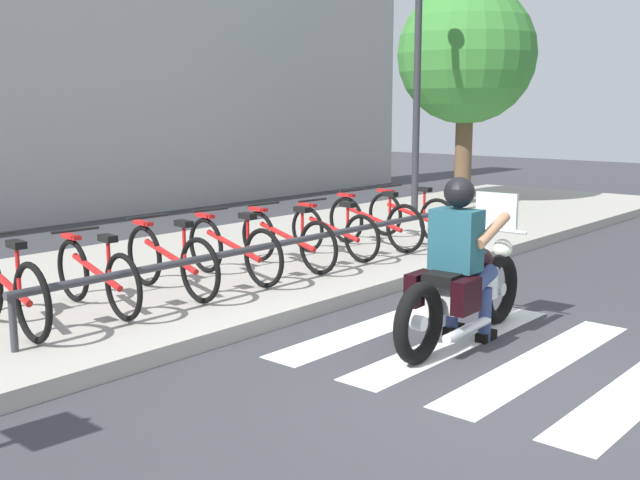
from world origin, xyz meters
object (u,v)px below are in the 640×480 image
object	(u,v)px
rider	(460,249)
bicycle_5	(333,231)
bicycle_2	(170,260)
tree_near_rack	(467,55)
bicycle_6	(374,222)
street_lamp	(417,67)
bicycle_3	(233,249)
bicycle_0	(8,289)
bike_rack	(297,242)
bicycle_7	(410,216)
bicycle_4	(287,239)
bicycle_1	(97,275)
motorcycle	(464,289)

from	to	relation	value
rider	bicycle_5	world-z (taller)	rider
rider	bicycle_2	world-z (taller)	rider
rider	tree_near_rack	xyz separation A→B (m)	(7.63, 4.47, 2.17)
bicycle_6	street_lamp	xyz separation A→B (m)	(2.85, 1.27, 2.19)
rider	street_lamp	xyz separation A→B (m)	(5.35, 4.07, 1.85)
bicycle_3	street_lamp	bearing A→B (deg)	13.23
bicycle_0	bike_rack	size ratio (longest dim) A/B	0.25
bicycle_2	tree_near_rack	xyz separation A→B (m)	(8.53, 1.67, 2.50)
rider	bicycle_0	size ratio (longest dim) A/B	0.89
bicycle_3	bicycle_5	xyz separation A→B (m)	(1.71, 0.00, -0.02)
bike_rack	street_lamp	world-z (taller)	street_lamp
bicycle_3	bicycle_0	bearing A→B (deg)	-179.98
bicycle_2	street_lamp	world-z (taller)	street_lamp
bicycle_3	bicycle_7	bearing A→B (deg)	-0.01
rider	bike_rack	bearing A→B (deg)	80.52
bicycle_4	bicycle_6	distance (m)	1.71
bicycle_0	bicycle_1	world-z (taller)	bicycle_0
rider	bicycle_0	xyz separation A→B (m)	(-2.61, 2.80, -0.32)
motorcycle	bicycle_3	xyz separation A→B (m)	(-0.13, 2.80, 0.03)
bicycle_0	bicycle_6	world-z (taller)	bicycle_0
rider	bicycle_2	bearing A→B (deg)	107.90
rider	bicycle_0	distance (m)	3.84
bicycle_0	bicycle_4	world-z (taller)	bicycle_0
rider	bicycle_3	distance (m)	2.82
bike_rack	bicycle_5	bearing A→B (deg)	23.43
bicycle_2	bike_rack	world-z (taller)	bicycle_2
bicycle_1	bicycle_4	size ratio (longest dim) A/B	0.94
bicycle_7	motorcycle	bearing A→B (deg)	-139.57
bicycle_3	rider	bearing A→B (deg)	-88.95
motorcycle	tree_near_rack	distance (m)	9.14
bicycle_0	bike_rack	distance (m)	3.04
bicycle_4	bicycle_3	bearing A→B (deg)	-179.97
motorcycle	rider	size ratio (longest dim) A/B	1.47
bicycle_2	bicycle_6	distance (m)	3.41
motorcycle	bicycle_4	bearing A→B (deg)	75.47
motorcycle	bicycle_4	distance (m)	2.89
bicycle_2	bicycle_7	size ratio (longest dim) A/B	1.04
bicycle_1	bicycle_2	xyz separation A→B (m)	(0.85, -0.00, 0.01)
bicycle_0	street_lamp	xyz separation A→B (m)	(7.97, 1.27, 2.18)
bicycle_3	bicycle_7	size ratio (longest dim) A/B	1.04
bicycle_1	bicycle_6	xyz separation A→B (m)	(4.27, -0.00, 0.01)
bicycle_5	street_lamp	xyz separation A→B (m)	(3.70, 1.27, 2.21)
bicycle_4	street_lamp	size ratio (longest dim) A/B	0.38
motorcycle	bicycle_7	world-z (taller)	motorcycle
bicycle_7	tree_near_rack	bearing A→B (deg)	21.40
bicycle_3	bicycle_6	bearing A→B (deg)	-0.00
bicycle_1	bicycle_2	world-z (taller)	bicycle_2
bicycle_5	bike_rack	bearing A→B (deg)	-156.57
bicycle_4	bicycle_7	distance (m)	2.56
bicycle_0	bicycle_6	size ratio (longest dim) A/B	0.95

